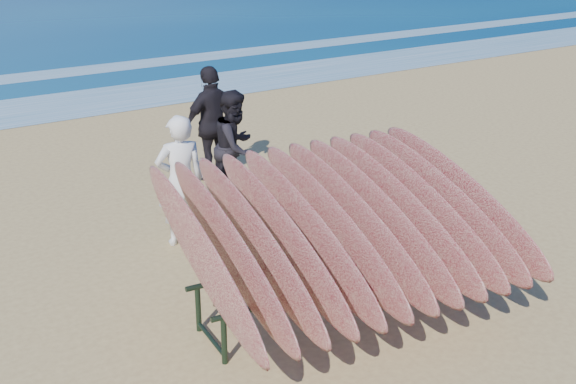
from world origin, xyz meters
name	(u,v)px	position (x,y,z in m)	size (l,w,h in m)	color
ground	(327,293)	(0.00, 0.00, 0.00)	(120.00, 120.00, 0.00)	tan
foam_near	(58,106)	(0.00, 10.00, 0.01)	(160.00, 160.00, 0.00)	white
foam_far	(18,78)	(0.00, 13.50, 0.01)	(160.00, 160.00, 0.00)	white
surfboard_rack	(342,223)	(-0.10, -0.37, 1.01)	(3.43, 3.27, 1.71)	#1C2D1F
person_white	(181,181)	(-0.76, 2.09, 0.85)	(0.62, 0.40, 1.69)	white
person_dark_a	(236,147)	(0.53, 2.97, 0.83)	(0.81, 0.63, 1.66)	black
person_dark_b	(213,124)	(0.70, 4.01, 0.91)	(1.06, 0.44, 1.81)	black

